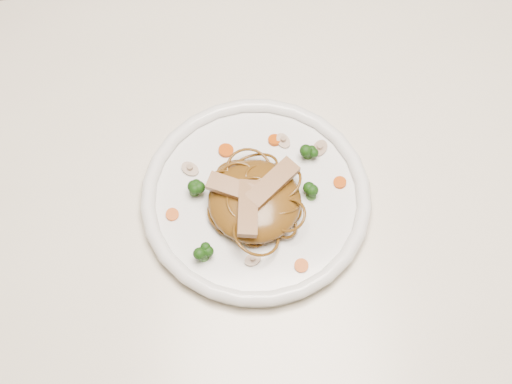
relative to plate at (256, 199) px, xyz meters
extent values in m
plane|color=#4C2D1A|center=(0.08, 0.01, -0.76)|extent=(4.00, 4.00, 0.00)
cube|color=#EFE4CB|center=(0.08, 0.01, -0.03)|extent=(1.20, 0.80, 0.04)
cylinder|color=brown|center=(-0.46, 0.35, -0.40)|extent=(0.06, 0.06, 0.71)
cylinder|color=white|center=(0.00, 0.00, 0.00)|extent=(0.34, 0.34, 0.02)
ellipsoid|color=brown|center=(0.00, -0.01, 0.03)|extent=(0.13, 0.13, 0.04)
cube|color=#9D794A|center=(0.02, 0.00, 0.05)|extent=(0.08, 0.07, 0.01)
cube|color=#9D794A|center=(-0.03, -0.01, 0.05)|extent=(0.07, 0.05, 0.01)
cube|color=#9D794A|center=(-0.02, -0.04, 0.05)|extent=(0.04, 0.08, 0.01)
cylinder|color=#CC5207|center=(0.04, 0.08, 0.01)|extent=(0.02, 0.02, 0.00)
cylinder|color=#CC5207|center=(-0.11, -0.01, 0.01)|extent=(0.02, 0.02, 0.00)
cylinder|color=#CC5207|center=(0.11, 0.01, 0.01)|extent=(0.02, 0.02, 0.00)
cylinder|color=#CC5207|center=(-0.03, 0.07, 0.01)|extent=(0.02, 0.02, 0.00)
cylinder|color=#CC5207|center=(0.04, -0.11, 0.01)|extent=(0.02, 0.02, 0.00)
cylinder|color=tan|center=(-0.02, -0.09, 0.01)|extent=(0.03, 0.03, 0.01)
cylinder|color=tan|center=(0.10, 0.06, 0.01)|extent=(0.04, 0.04, 0.01)
cylinder|color=tan|center=(-0.08, 0.05, 0.01)|extent=(0.04, 0.04, 0.01)
cylinder|color=tan|center=(0.05, 0.08, 0.01)|extent=(0.03, 0.03, 0.01)
camera|label=1|loc=(-0.06, -0.41, 0.83)|focal=48.77mm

